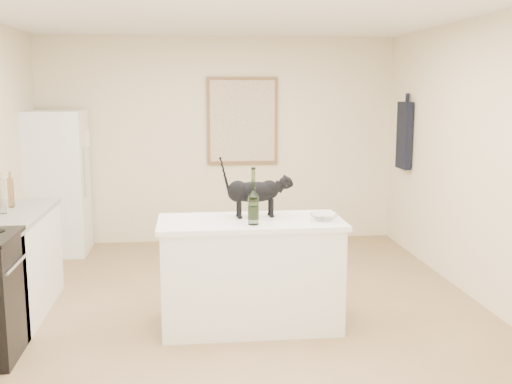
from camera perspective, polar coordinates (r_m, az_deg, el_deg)
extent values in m
plane|color=#9A7952|center=(5.37, -1.81, -11.63)|extent=(5.50, 5.50, 0.00)
plane|color=white|center=(5.05, -1.97, 17.07)|extent=(5.50, 5.50, 0.00)
plane|color=beige|center=(7.77, -3.51, 4.84)|extent=(4.50, 0.00, 4.50)
plane|color=beige|center=(2.36, 3.48, -6.23)|extent=(4.50, 0.00, 4.50)
plane|color=beige|center=(5.68, 21.38, 2.44)|extent=(0.00, 5.50, 5.50)
cube|color=white|center=(5.05, -0.51, -7.85)|extent=(1.44, 0.67, 0.86)
cube|color=white|center=(4.93, -0.51, -2.86)|extent=(1.50, 0.70, 0.04)
cube|color=white|center=(5.72, -22.11, -6.48)|extent=(0.60, 1.40, 0.86)
cube|color=gray|center=(5.61, -22.39, -2.06)|extent=(0.62, 1.44, 0.04)
cube|color=white|center=(7.58, -18.20, 0.82)|extent=(0.68, 0.68, 1.70)
cube|color=brown|center=(7.75, -1.29, 6.69)|extent=(0.90, 0.03, 1.10)
cube|color=beige|center=(7.73, -1.27, 6.68)|extent=(0.82, 0.00, 1.02)
cube|color=black|center=(7.52, 13.76, 5.18)|extent=(0.08, 0.34, 0.80)
cylinder|color=#265020|center=(4.72, -0.25, -0.71)|extent=(0.11, 0.11, 0.40)
imported|color=white|center=(4.93, 6.40, -2.36)|extent=(0.27, 0.27, 0.06)
cube|color=white|center=(7.58, -15.65, 4.87)|extent=(0.06, 0.15, 0.20)
cylinder|color=brown|center=(5.86, -22.04, -0.06)|extent=(0.06, 0.06, 0.26)
cylinder|color=#A6B4A7|center=(5.57, -22.75, -0.41)|extent=(0.06, 0.06, 0.30)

